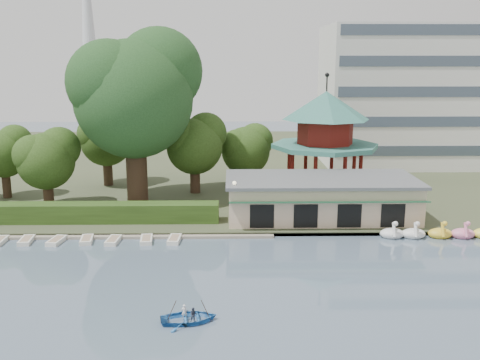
{
  "coord_description": "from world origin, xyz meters",
  "views": [
    {
      "loc": [
        1.23,
        -28.71,
        15.46
      ],
      "look_at": [
        2.0,
        18.0,
        5.0
      ],
      "focal_mm": 40.0,
      "sensor_mm": 36.0,
      "label": 1
    }
  ],
  "objects_px": {
    "boathouse": "(321,197)",
    "pavilion": "(325,132)",
    "big_tree": "(135,90)",
    "rowboat_with_passengers": "(189,314)",
    "dock": "(84,235)"
  },
  "relations": [
    {
      "from": "boathouse",
      "to": "pavilion",
      "type": "xyz_separation_m",
      "value": [
        2.0,
        10.03,
        5.11
      ]
    },
    {
      "from": "pavilion",
      "to": "big_tree",
      "type": "bearing_deg",
      "value": -169.67
    },
    {
      "from": "pavilion",
      "to": "rowboat_with_passengers",
      "type": "height_order",
      "value": "pavilion"
    },
    {
      "from": "rowboat_with_passengers",
      "to": "boathouse",
      "type": "bearing_deg",
      "value": 61.51
    },
    {
      "from": "big_tree",
      "to": "rowboat_with_passengers",
      "type": "bearing_deg",
      "value": -74.65
    },
    {
      "from": "dock",
      "to": "big_tree",
      "type": "xyz_separation_m",
      "value": [
        3.17,
        11.0,
        12.32
      ]
    },
    {
      "from": "dock",
      "to": "boathouse",
      "type": "height_order",
      "value": "boathouse"
    },
    {
      "from": "rowboat_with_passengers",
      "to": "big_tree",
      "type": "bearing_deg",
      "value": 105.35
    },
    {
      "from": "dock",
      "to": "boathouse",
      "type": "relative_size",
      "value": 1.83
    },
    {
      "from": "pavilion",
      "to": "rowboat_with_passengers",
      "type": "xyz_separation_m",
      "value": [
        -13.37,
        -30.98,
        -6.99
      ]
    },
    {
      "from": "dock",
      "to": "big_tree",
      "type": "relative_size",
      "value": 1.82
    },
    {
      "from": "rowboat_with_passengers",
      "to": "pavilion",
      "type": "bearing_deg",
      "value": 66.66
    },
    {
      "from": "dock",
      "to": "pavilion",
      "type": "distance_m",
      "value": 29.14
    },
    {
      "from": "boathouse",
      "to": "pavilion",
      "type": "distance_m",
      "value": 11.43
    },
    {
      "from": "dock",
      "to": "boathouse",
      "type": "xyz_separation_m",
      "value": [
        22.0,
        4.77,
        2.25
      ]
    }
  ]
}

